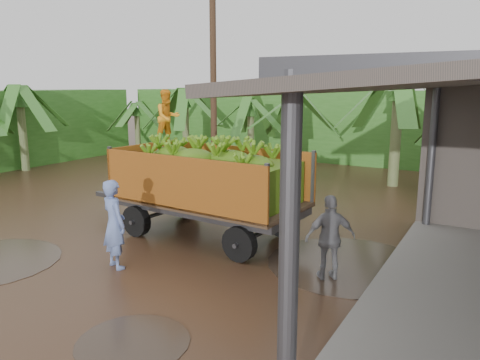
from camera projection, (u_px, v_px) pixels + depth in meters
name	position (u px, v px, depth m)	size (l,w,h in m)	color
ground	(141.00, 256.00, 10.73)	(100.00, 100.00, 0.00)	black
hedge_north	(314.00, 124.00, 24.94)	(22.00, 3.00, 3.60)	#2D661E
banana_trailer	(208.00, 181.00, 11.87)	(6.80, 2.66, 3.74)	#C86F1C
man_blue	(114.00, 224.00, 9.91)	(0.70, 0.46, 1.93)	#657CB9
man_grey	(330.00, 238.00, 9.32)	(1.02, 0.43, 1.74)	slate
utility_pole	(213.00, 70.00, 17.43)	(1.20, 0.24, 8.69)	#47301E
banana_plants	(186.00, 137.00, 18.52)	(24.92, 20.04, 4.46)	#2D661E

